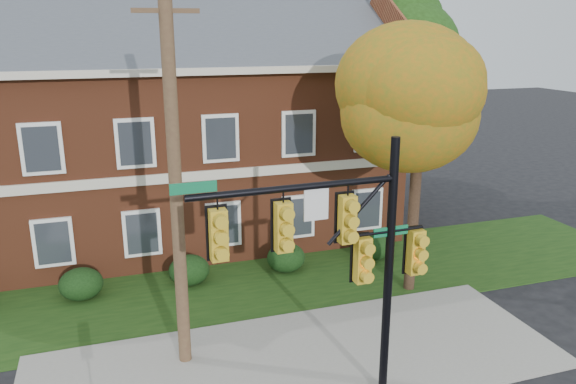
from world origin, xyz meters
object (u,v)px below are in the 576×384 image
object	(u,v)px
hedge_center	(189,270)
hedge_right	(286,258)
tree_near_right	(430,90)
tree_right_rear	(404,37)
tree_far_rear	(169,22)
utility_pole	(176,184)
apartment_building	(164,119)
traffic_signal	(344,249)
hedge_far_right	(373,246)
hedge_left	(81,284)

from	to	relation	value
hedge_center	hedge_right	xyz separation A→B (m)	(3.50, 0.00, 0.00)
tree_near_right	tree_right_rear	distance (m)	9.94
tree_far_rear	utility_pole	distance (m)	18.36
apartment_building	tree_near_right	bearing A→B (deg)	-48.23
tree_far_rear	utility_pole	size ratio (longest dim) A/B	1.20
tree_near_right	utility_pole	size ratio (longest dim) A/B	0.89
tree_near_right	utility_pole	bearing A→B (deg)	-166.96
apartment_building	hedge_center	size ratio (longest dim) A/B	13.43
tree_right_rear	traffic_signal	distance (m)	16.94
hedge_far_right	tree_far_rear	size ratio (longest dim) A/B	0.12
hedge_far_right	tree_far_rear	distance (m)	16.51
hedge_center	tree_near_right	bearing A→B (deg)	-21.42
hedge_far_right	tree_far_rear	world-z (taller)	tree_far_rear
hedge_center	tree_far_rear	distance (m)	15.57
hedge_left	tree_far_rear	bearing A→B (deg)	69.71
hedge_center	utility_pole	bearing A→B (deg)	-100.01
hedge_left	utility_pole	distance (m)	6.93
apartment_building	tree_right_rear	distance (m)	11.77
apartment_building	utility_pole	distance (m)	9.99
hedge_far_right	apartment_building	bearing A→B (deg)	143.11
hedge_left	tree_right_rear	distance (m)	17.74
utility_pole	tree_near_right	bearing A→B (deg)	16.63
hedge_far_right	hedge_center	bearing A→B (deg)	180.00
traffic_signal	utility_pole	distance (m)	4.41
hedge_far_right	hedge_right	bearing A→B (deg)	180.00
apartment_building	tree_far_rear	bearing A→B (deg)	80.29
hedge_right	hedge_left	bearing A→B (deg)	180.00
hedge_left	utility_pole	xyz separation A→B (m)	(2.67, -4.70, 4.34)
hedge_center	traffic_signal	bearing A→B (deg)	-72.98
apartment_building	tree_near_right	distance (m)	10.97
tree_right_rear	hedge_right	bearing A→B (deg)	-141.98
hedge_center	hedge_far_right	bearing A→B (deg)	0.00
tree_right_rear	utility_pole	bearing A→B (deg)	-138.32
hedge_right	traffic_signal	size ratio (longest dim) A/B	0.22
apartment_building	hedge_far_right	size ratio (longest dim) A/B	13.43
apartment_building	hedge_center	world-z (taller)	apartment_building
hedge_left	hedge_right	world-z (taller)	same
hedge_left	hedge_far_right	size ratio (longest dim) A/B	1.00
hedge_left	hedge_center	world-z (taller)	same
hedge_center	tree_right_rear	size ratio (longest dim) A/B	0.13
hedge_right	hedge_far_right	distance (m)	3.50
tree_right_rear	tree_far_rear	bearing A→B (deg)	145.00
traffic_signal	hedge_far_right	bearing A→B (deg)	56.68
hedge_left	tree_near_right	xyz separation A→B (m)	(10.72, -2.83, 6.14)
tree_far_rear	hedge_right	bearing A→B (deg)	-80.64
hedge_left	tree_right_rear	size ratio (longest dim) A/B	0.13
hedge_center	hedge_left	bearing A→B (deg)	180.00
apartment_building	hedge_right	xyz separation A→B (m)	(3.50, -5.25, -4.46)
tree_far_rear	traffic_signal	xyz separation A→B (m)	(0.99, -20.71, -4.94)
apartment_building	traffic_signal	distance (m)	13.13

